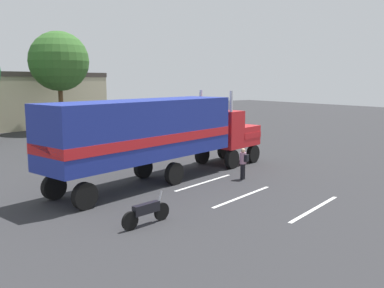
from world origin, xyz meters
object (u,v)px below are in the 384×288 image
Objects in this scene: tree_left at (59,61)px; parked_bus at (126,120)px; semi_truck at (159,132)px; motorcycle at (147,212)px; person_bystander at (243,162)px.

parked_bus is at bearing -85.37° from tree_left.
semi_truck is 1.27× the size of parked_bus.
tree_left is (6.75, 28.52, 6.40)m from motorcycle.
parked_bus reaches higher than person_bystander.
parked_bus is (0.22, 13.45, 1.17)m from person_bystander.
parked_bus is at bearing 70.94° from semi_truck.
parked_bus is at bearing 64.98° from motorcycle.
parked_bus is 1.15× the size of tree_left.
semi_truck is 6.93m from motorcycle.
tree_left reaches higher than semi_truck.
semi_truck is 4.59m from person_bystander.
semi_truck reaches higher than parked_bus.
parked_bus is at bearing 89.06° from person_bystander.
semi_truck is at bearing -97.12° from tree_left.
motorcycle is 0.21× the size of tree_left.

